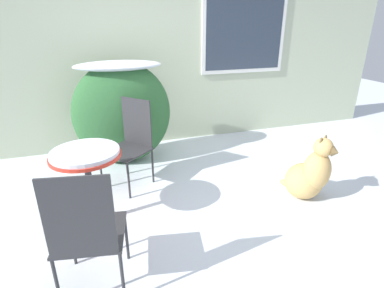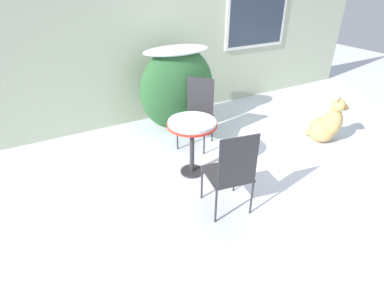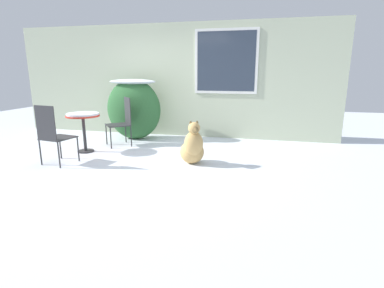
# 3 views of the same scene
# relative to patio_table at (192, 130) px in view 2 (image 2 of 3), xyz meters

# --- Properties ---
(ground_plane) EXTENTS (16.00, 16.00, 0.00)m
(ground_plane) POSITION_rel_patio_table_xyz_m (1.14, -0.23, -0.66)
(ground_plane) COLOR silver
(house_wall) EXTENTS (8.00, 0.10, 2.68)m
(house_wall) POSITION_rel_patio_table_xyz_m (1.24, 1.97, 0.71)
(house_wall) COLOR #B2BC9E
(house_wall) RESTS_ON ground_plane
(shrub_left) EXTENTS (1.31, 0.69, 1.40)m
(shrub_left) POSITION_rel_patio_table_xyz_m (0.47, 1.33, 0.08)
(shrub_left) COLOR #2D6033
(shrub_left) RESTS_ON ground_plane
(patio_table) EXTENTS (0.64, 0.64, 0.78)m
(patio_table) POSITION_rel_patio_table_xyz_m (0.00, 0.00, 0.00)
(patio_table) COLOR #2D2D30
(patio_table) RESTS_ON ground_plane
(patio_chair_near_table) EXTENTS (0.66, 0.66, 1.03)m
(patio_chair_near_table) POSITION_rel_patio_table_xyz_m (0.48, 0.69, -0.11)
(patio_chair_near_table) COLOR #2D2D30
(patio_chair_near_table) RESTS_ON ground_plane
(patio_chair_far_side) EXTENTS (0.54, 0.54, 1.03)m
(patio_chair_far_side) POSITION_rel_patio_table_xyz_m (-0.01, -0.88, -0.11)
(patio_chair_far_side) COLOR #2D2D30
(patio_chair_far_side) RESTS_ON ground_plane
(dog) EXTENTS (0.56, 0.59, 0.77)m
(dog) POSITION_rel_patio_table_xyz_m (2.28, -0.28, -0.36)
(dog) COLOR tan
(dog) RESTS_ON ground_plane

